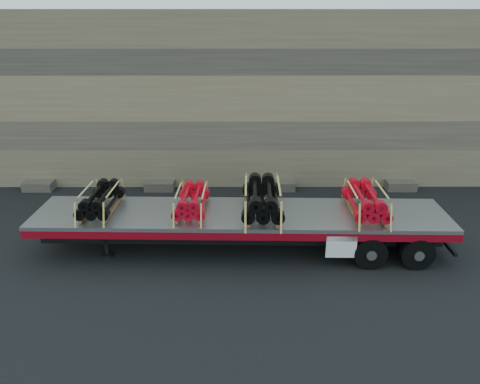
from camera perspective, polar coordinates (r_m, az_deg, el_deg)
The scene contains 7 objects.
ground at distance 15.15m, azimuth -1.22°, elevation -6.08°, with size 120.00×120.00×0.00m, color black.
rock_wall at distance 20.25m, azimuth -0.98°, elevation 11.46°, with size 44.00×3.00×7.00m, color #7A6B54.
trailer at distance 14.45m, azimuth 0.06°, elevation -4.74°, with size 12.47×2.40×1.25m, color #9EA1A6, non-canonical shape.
bundle_front at distance 14.74m, azimuth -16.62°, elevation -1.00°, with size 0.99×1.98×0.70m, color black, non-canonical shape.
bundle_midfront at distance 14.16m, azimuth -5.93°, elevation -1.17°, with size 0.95×1.90×0.67m, color red, non-canonical shape.
bundle_midrear at distance 14.02m, azimuth 2.72°, elevation -0.91°, with size 1.20×2.40×0.85m, color black, non-canonical shape.
bundle_rear at distance 14.47m, azimuth 15.07°, elevation -1.15°, with size 1.06×2.12×0.75m, color red, non-canonical shape.
Camera 1 is at (0.28, -13.45, 6.98)m, focal length 35.00 mm.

